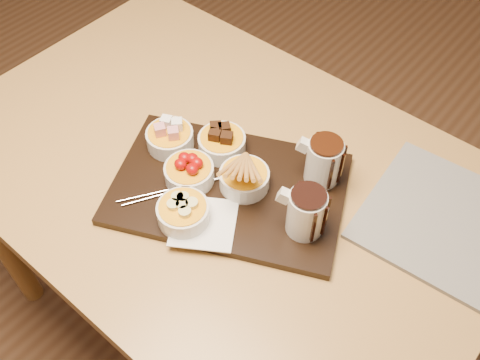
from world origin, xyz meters
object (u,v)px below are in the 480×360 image
Objects in this scene: serving_board at (229,188)px; newspaper at (463,230)px; dining_table at (218,193)px; bowl_strawberries at (189,173)px; pitcher_milk_chocolate at (323,162)px; pitcher_dark_chocolate at (306,213)px.

newspaper is at bearing 3.02° from serving_board.
dining_table is 2.61× the size of serving_board.
pitcher_milk_chocolate is at bearing 41.06° from bowl_strawberries.
dining_table is at bearing 125.74° from serving_board.
pitcher_milk_chocolate is at bearing 21.80° from serving_board.
pitcher_dark_chocolate is at bearing -5.42° from dining_table.
pitcher_milk_chocolate reaches higher than newspaper.
pitcher_dark_chocolate reaches higher than bowl_strawberries.
serving_board is (0.07, -0.04, 0.11)m from dining_table.
newspaper is at bearing -9.13° from pitcher_milk_chocolate.
serving_board is 1.25× the size of newspaper.
dining_table is at bearing -177.69° from pitcher_milk_chocolate.
serving_board is at bearing 160.02° from pitcher_dark_chocolate.
pitcher_dark_chocolate is at bearing -143.97° from newspaper.
bowl_strawberries is at bearing -176.42° from serving_board.
newspaper is (0.48, 0.25, -0.03)m from bowl_strawberries.
dining_table is 0.16m from bowl_strawberries.
dining_table is 0.52m from newspaper.
pitcher_dark_chocolate reaches higher than newspaper.
dining_table is at bearing 86.12° from bowl_strawberries.
serving_board reaches higher than dining_table.
pitcher_milk_chocolate reaches higher than serving_board.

